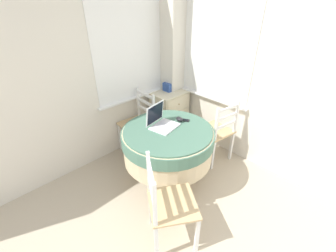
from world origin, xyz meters
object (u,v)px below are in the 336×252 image
round_dining_table (168,142)px  computer_mouse (180,119)px  dining_chair_near_right_window (217,132)px  dining_chair_camera_near (168,204)px  laptop (161,122)px  dining_chair_near_back_window (139,123)px  storage_box (170,86)px  corner_cabinet (169,114)px  cell_phone (185,120)px

round_dining_table → computer_mouse: computer_mouse is taller
dining_chair_near_right_window → dining_chair_camera_near: bearing=-163.0°
laptop → dining_chair_near_right_window: (0.78, -0.27, -0.35)m
laptop → dining_chair_near_back_window: laptop is taller
laptop → storage_box: size_ratio=2.05×
dining_chair_near_right_window → corner_cabinet: (0.03, 0.94, -0.07)m
dining_chair_near_back_window → corner_cabinet: bearing=0.1°
round_dining_table → corner_cabinet: corner_cabinet is taller
laptop → cell_phone: size_ratio=2.81×
laptop → corner_cabinet: 1.13m
corner_cabinet → computer_mouse: bearing=-127.4°
computer_mouse → storage_box: 1.01m
laptop → cell_phone: bearing=-19.1°
laptop → dining_chair_near_right_window: laptop is taller
round_dining_table → computer_mouse: (0.24, 0.04, 0.20)m
computer_mouse → corner_cabinet: size_ratio=0.14×
round_dining_table → cell_phone: size_ratio=8.54×
laptop → cell_phone: 0.31m
dining_chair_near_right_window → corner_cabinet: dining_chair_near_right_window is taller
computer_mouse → dining_chair_camera_near: bearing=-142.7°
laptop → computer_mouse: 0.25m
corner_cabinet → storage_box: (0.05, 0.05, 0.45)m
computer_mouse → dining_chair_near_right_window: size_ratio=0.11×
computer_mouse → dining_chair_near_back_window: (-0.06, 0.74, -0.33)m
round_dining_table → storage_box: size_ratio=6.23×
laptop → computer_mouse: size_ratio=3.38×
computer_mouse → storage_box: storage_box is taller
dining_chair_near_back_window → dining_chair_near_right_window: 1.12m
storage_box → cell_phone: bearing=-124.3°
cell_phone → dining_chair_camera_near: bearing=-145.9°
round_dining_table → dining_chair_near_right_window: bearing=-11.6°
dining_chair_camera_near → storage_box: dining_chair_camera_near is taller
computer_mouse → dining_chair_camera_near: 1.06m
cell_phone → dining_chair_near_right_window: size_ratio=0.14×
laptop → computer_mouse: laptop is taller
dining_chair_camera_near → laptop: bearing=50.4°
dining_chair_near_right_window → corner_cabinet: bearing=88.3°
cell_phone → dining_chair_near_back_window: (-0.12, 0.77, -0.30)m
dining_chair_near_back_window → dining_chair_camera_near: size_ratio=1.00×
round_dining_table → dining_chair_camera_near: size_ratio=1.16×
round_dining_table → storage_box: 1.22m
round_dining_table → computer_mouse: 0.31m
computer_mouse → dining_chair_near_right_window: (0.54, -0.20, -0.33)m
computer_mouse → storage_box: (0.62, 0.80, 0.05)m
computer_mouse → cell_phone: size_ratio=0.83×
dining_chair_near_back_window → dining_chair_near_right_window: size_ratio=1.00×
corner_cabinet → storage_box: bearing=45.5°
corner_cabinet → cell_phone: bearing=-123.5°
laptop → dining_chair_camera_near: laptop is taller
cell_phone → dining_chair_near_right_window: (0.48, -0.17, -0.30)m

